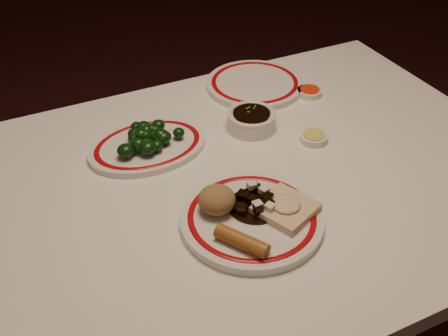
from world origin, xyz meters
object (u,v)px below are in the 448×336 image
Objects in this scene: rice_mound at (217,200)px; broccoli_plate at (148,146)px; spring_roll at (242,241)px; broccoli_pile at (147,137)px; soy_bowl at (251,121)px; dining_table at (255,205)px; stirfry_heap at (256,202)px; fried_wonton at (286,207)px; main_plate at (252,219)px.

rice_mound is 0.26× the size of broccoli_plate.
rice_mound is at bearing 56.99° from spring_roll.
broccoli_pile is 0.25m from soy_bowl.
dining_table is 11.36× the size of stirfry_heap.
fried_wonton is (0.12, 0.05, -0.00)m from spring_roll.
spring_roll is at bearing -130.92° from main_plate.
main_plate is at bearing -130.90° from stirfry_heap.
main_plate is (-0.08, -0.13, 0.10)m from dining_table.
rice_mound reaches higher than spring_roll.
fried_wonton reaches higher than main_plate.
soy_bowl is (0.16, 0.29, 0.01)m from main_plate.
stirfry_heap reaches higher than main_plate.
rice_mound is 0.11m from spring_roll.
fried_wonton is at bearing -10.45° from spring_roll.
fried_wonton is 0.06m from stirfry_heap.
broccoli_pile reaches higher than dining_table.
rice_mound is at bearing 151.86° from fried_wonton.
broccoli_pile is (-0.04, 0.37, 0.00)m from spring_roll.
broccoli_pile is at bearing 64.45° from spring_roll.
soy_bowl reaches higher than broccoli_plate.
dining_table is 7.40× the size of broccoli_pile.
spring_roll is 0.11m from stirfry_heap.
fried_wonton reaches higher than soy_bowl.
fried_wonton is at bearing -97.85° from dining_table.
dining_table is at bearing -45.02° from broccoli_pile.
dining_table is at bearing -114.26° from soy_bowl.
spring_roll is 0.38m from broccoli_plate.
main_plate is at bearing -118.10° from soy_bowl.
rice_mound is 0.55× the size of fried_wonton.
broccoli_pile is at bearing 99.03° from rice_mound.
stirfry_heap reaches higher than dining_table.
main_plate is 0.04m from stirfry_heap.
fried_wonton is at bearing -15.24° from main_plate.
spring_roll reaches higher than main_plate.
broccoli_plate is (-0.09, 0.32, -0.00)m from main_plate.
stirfry_heap is (0.07, -0.02, -0.02)m from rice_mound.
rice_mound is (-0.14, -0.09, 0.14)m from dining_table.
broccoli_pile is at bearing 111.70° from stirfry_heap.
spring_roll is 0.41m from soy_bowl.
rice_mound reaches higher than stirfry_heap.
broccoli_pile is (-0.18, 0.18, 0.13)m from dining_table.
rice_mound is (-0.05, 0.04, 0.03)m from main_plate.
main_plate is 0.07m from fried_wonton.
soy_bowl is (0.09, 0.31, -0.01)m from fried_wonton.
spring_roll is 0.38m from broccoli_pile.
broccoli_pile is (-0.04, 0.27, -0.01)m from rice_mound.
fried_wonton is 0.47× the size of broccoli_plate.
rice_mound is at bearing 163.68° from stirfry_heap.
stirfry_heap is (-0.04, 0.04, -0.00)m from fried_wonton.
spring_roll is (-0.05, -0.06, 0.02)m from main_plate.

